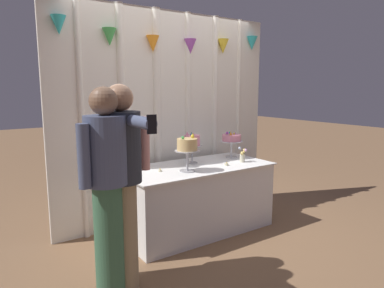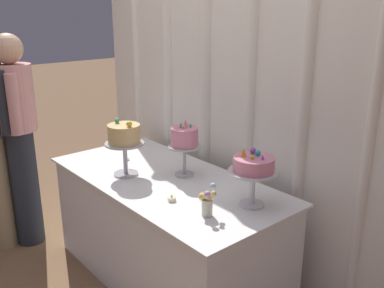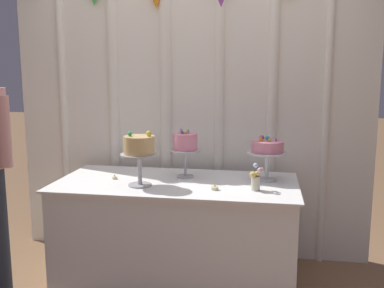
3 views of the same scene
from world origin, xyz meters
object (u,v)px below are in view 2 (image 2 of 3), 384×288
(cake_display_center, at_px, (184,139))
(tealight_far_left, at_px, (127,159))
(cake_display_rightmost, at_px, (253,167))
(guest_man_pink_jacket, at_px, (18,132))
(cake_display_leftmost, at_px, (124,137))
(cake_table, at_px, (166,229))
(flower_vase, at_px, (207,202))
(tealight_near_left, at_px, (172,199))

(cake_display_center, distance_m, tealight_far_left, 0.57)
(cake_display_rightmost, height_order, guest_man_pink_jacket, guest_man_pink_jacket)
(cake_display_leftmost, bearing_deg, cake_display_rightmost, 19.04)
(cake_table, distance_m, flower_vase, 0.74)
(cake_display_center, distance_m, guest_man_pink_jacket, 1.35)
(tealight_far_left, bearing_deg, flower_vase, -7.66)
(cake_table, distance_m, tealight_near_left, 0.52)
(tealight_far_left, bearing_deg, cake_table, 0.76)
(flower_vase, bearing_deg, cake_display_center, 152.32)
(cake_display_leftmost, xyz_separation_m, guest_man_pink_jacket, (-0.89, -0.39, -0.09))
(cake_display_center, bearing_deg, cake_table, -106.13)
(tealight_far_left, relative_size, guest_man_pink_jacket, 0.02)
(cake_display_center, height_order, tealight_near_left, cake_display_center)
(cake_display_center, bearing_deg, tealight_near_left, -50.13)
(cake_display_center, relative_size, flower_vase, 2.10)
(cake_display_rightmost, bearing_deg, tealight_near_left, -137.27)
(cake_display_rightmost, xyz_separation_m, flower_vase, (-0.07, -0.28, -0.15))
(cake_display_rightmost, height_order, flower_vase, cake_display_rightmost)
(cake_table, bearing_deg, cake_display_leftmost, -144.39)
(flower_vase, xyz_separation_m, tealight_far_left, (-1.03, 0.14, -0.07))
(cake_display_leftmost, relative_size, tealight_far_left, 9.85)
(cake_display_leftmost, xyz_separation_m, cake_display_center, (0.26, 0.29, -0.01))
(tealight_near_left, bearing_deg, cake_display_rightmost, 42.73)
(cake_display_leftmost, distance_m, cake_display_center, 0.40)
(tealight_far_left, bearing_deg, tealight_near_left, -12.65)
(tealight_far_left, relative_size, tealight_near_left, 0.78)
(guest_man_pink_jacket, bearing_deg, flower_vase, 13.38)
(guest_man_pink_jacket, bearing_deg, cake_display_center, 30.41)
(tealight_near_left, bearing_deg, flower_vase, 6.74)
(cake_table, relative_size, cake_display_rightmost, 5.07)
(cake_table, xyz_separation_m, flower_vase, (0.57, -0.14, 0.46))
(cake_display_leftmost, xyz_separation_m, tealight_far_left, (-0.24, 0.15, -0.25))
(tealight_near_left, bearing_deg, cake_display_leftmost, 178.25)
(tealight_near_left, bearing_deg, guest_man_pink_jacket, -165.39)
(flower_vase, height_order, tealight_near_left, flower_vase)
(tealight_far_left, bearing_deg, cake_display_center, 15.51)
(cake_display_leftmost, xyz_separation_m, tealight_near_left, (0.52, -0.02, -0.25))
(tealight_far_left, bearing_deg, cake_display_leftmost, -32.96)
(cake_table, xyz_separation_m, tealight_far_left, (-0.46, -0.01, 0.39))
(cake_display_leftmost, relative_size, cake_display_rightmost, 1.13)
(cake_display_center, relative_size, tealight_far_left, 9.51)
(flower_vase, bearing_deg, cake_display_rightmost, 76.44)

